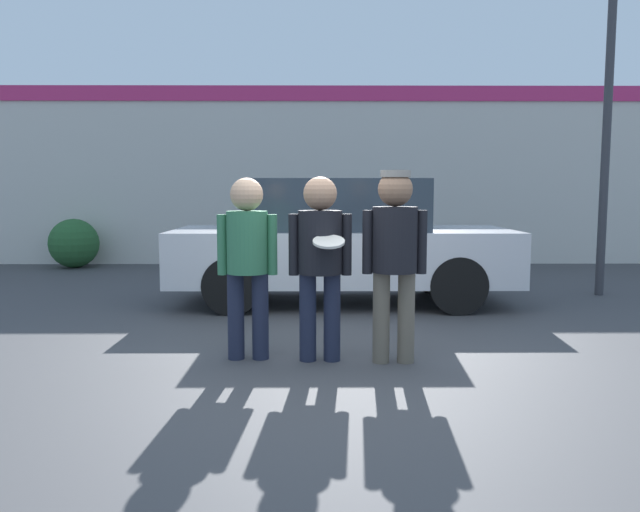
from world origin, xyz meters
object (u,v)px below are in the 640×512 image
object	(u,v)px
person_right	(395,247)
parked_car_near	(340,242)
shrub	(74,243)
person_middle_with_frisbee	(320,252)
person_left	(247,252)
street_lamp	(626,28)

from	to	relation	value
person_right	parked_car_near	size ratio (longest dim) A/B	0.38
parked_car_near	shrub	size ratio (longest dim) A/B	4.65
person_middle_with_frisbee	shrub	distance (m)	8.30
person_left	street_lamp	world-z (taller)	street_lamp
person_left	shrub	distance (m)	7.88
person_left	parked_car_near	bearing A→B (deg)	71.41
street_lamp	parked_car_near	bearing A→B (deg)	-171.14
shrub	street_lamp	bearing A→B (deg)	-19.79
person_right	street_lamp	bearing A→B (deg)	44.22
parked_car_near	street_lamp	size ratio (longest dim) A/B	0.72
person_middle_with_frisbee	street_lamp	size ratio (longest dim) A/B	0.26
person_right	shrub	xyz separation A→B (m)	(-5.44, 6.81, -0.55)
street_lamp	person_middle_with_frisbee	bearing A→B (deg)	-140.91
person_middle_with_frisbee	street_lamp	xyz separation A→B (m)	(4.29, 3.49, 2.79)
person_right	parked_car_near	world-z (taller)	person_right
person_left	street_lamp	size ratio (longest dim) A/B	0.26
person_left	street_lamp	xyz separation A→B (m)	(4.94, 3.42, 2.80)
person_middle_with_frisbee	parked_car_near	bearing A→B (deg)	84.19
person_right	person_middle_with_frisbee	bearing A→B (deg)	174.80
person_left	person_middle_with_frisbee	bearing A→B (deg)	-5.71
person_left	shrub	world-z (taller)	person_left
person_middle_with_frisbee	person_right	distance (m)	0.65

